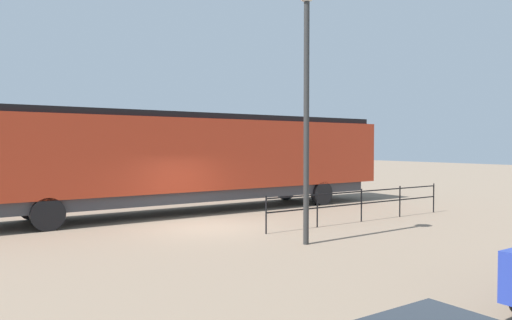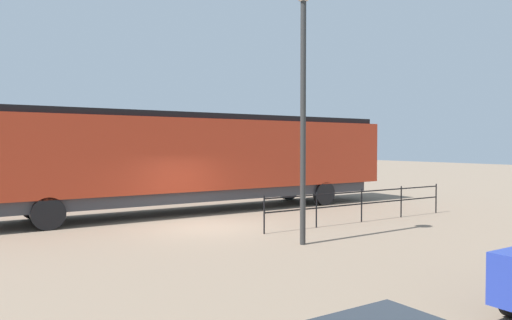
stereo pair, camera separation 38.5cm
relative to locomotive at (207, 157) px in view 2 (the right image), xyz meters
The scene contains 4 objects.
ground_plane 4.76m from the locomotive, 28.42° to the right, with size 120.00×120.00×0.00m, color #84705B.
locomotive is the anchor object (origin of this frame).
lamp_post 8.34m from the locomotive, ahead, with size 0.53×0.53×7.35m.
platform_fence 6.91m from the locomotive, 29.55° to the left, with size 0.05×8.65×1.21m.
Camera 2 is at (14.73, -7.47, 2.82)m, focal length 33.71 mm.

